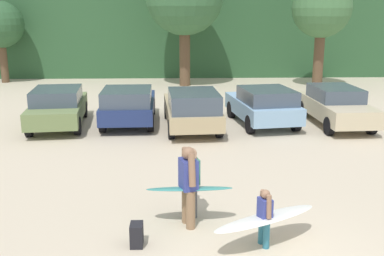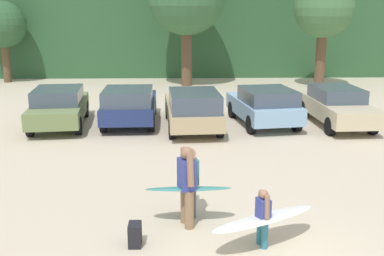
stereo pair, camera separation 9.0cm
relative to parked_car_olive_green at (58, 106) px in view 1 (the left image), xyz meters
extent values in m
cube|color=#2D5633|center=(6.14, 18.63, 3.03)|extent=(108.00, 12.00, 7.62)
cylinder|color=brown|center=(-5.99, 11.22, 0.37)|extent=(0.46, 0.46, 2.30)
sphere|color=#2D5633|center=(-5.99, 11.22, 2.70)|extent=(2.79, 2.79, 2.79)
cylinder|color=brown|center=(5.02, 9.68, 0.83)|extent=(0.62, 0.62, 3.22)
cylinder|color=brown|center=(12.59, 8.70, 0.74)|extent=(0.57, 0.57, 3.04)
sphere|color=#427042|center=(12.59, 8.70, 3.65)|extent=(3.28, 3.28, 3.28)
cube|color=#6B7F4C|center=(0.00, 0.03, -0.14)|extent=(2.31, 4.54, 0.61)
cube|color=#3F4C5B|center=(0.01, -0.09, 0.43)|extent=(1.94, 2.43, 0.54)
cylinder|color=black|center=(-0.99, 1.38, -0.45)|extent=(0.29, 0.69, 0.67)
cylinder|color=black|center=(0.67, 1.56, -0.45)|extent=(0.29, 0.69, 0.67)
cylinder|color=black|center=(-0.68, -1.49, -0.45)|extent=(0.29, 0.69, 0.67)
cylinder|color=black|center=(0.98, -1.31, -0.45)|extent=(0.29, 0.69, 0.67)
cube|color=navy|center=(2.66, 0.49, -0.14)|extent=(2.07, 4.41, 0.58)
cube|color=#3F4C5B|center=(2.68, -0.39, 0.43)|extent=(1.85, 2.30, 0.57)
cylinder|color=black|center=(1.74, 1.90, -0.43)|extent=(0.24, 0.71, 0.70)
cylinder|color=black|center=(3.49, 1.95, -0.43)|extent=(0.24, 0.71, 0.70)
cylinder|color=black|center=(1.82, -0.98, -0.43)|extent=(0.24, 0.71, 0.70)
cylinder|color=black|center=(3.57, -0.93, -0.43)|extent=(0.24, 0.71, 0.70)
cube|color=tan|center=(5.08, -0.32, -0.16)|extent=(2.17, 4.82, 0.56)
cube|color=#3F4C5B|center=(5.14, -1.27, 0.44)|extent=(1.87, 2.56, 0.64)
cylinder|color=black|center=(4.14, 1.18, -0.44)|extent=(0.26, 0.69, 0.68)
cylinder|color=black|center=(5.82, 1.29, -0.44)|extent=(0.26, 0.69, 0.68)
cylinder|color=black|center=(4.34, -1.92, -0.44)|extent=(0.26, 0.69, 0.68)
cylinder|color=black|center=(6.02, -1.81, -0.44)|extent=(0.26, 0.69, 0.68)
cube|color=#84ADD1|center=(7.85, 0.11, -0.13)|extent=(2.50, 4.21, 0.62)
cube|color=#3F4C5B|center=(7.93, -0.43, 0.44)|extent=(2.08, 2.43, 0.53)
cylinder|color=black|center=(6.80, 1.27, -0.44)|extent=(0.32, 0.70, 0.68)
cylinder|color=black|center=(8.52, 1.53, -0.44)|extent=(0.32, 0.70, 0.68)
cylinder|color=black|center=(7.19, -1.32, -0.44)|extent=(0.32, 0.70, 0.68)
cylinder|color=black|center=(8.91, -1.06, -0.44)|extent=(0.32, 0.70, 0.68)
cube|color=beige|center=(10.68, -0.10, -0.13)|extent=(1.94, 4.57, 0.64)
cube|color=#3F4C5B|center=(10.68, 0.03, 0.44)|extent=(1.69, 2.31, 0.50)
cylinder|color=black|center=(9.84, 1.35, -0.45)|extent=(0.25, 0.67, 0.66)
cylinder|color=black|center=(11.39, 1.42, -0.45)|extent=(0.25, 0.67, 0.66)
cylinder|color=black|center=(9.98, -1.62, -0.45)|extent=(0.25, 0.67, 0.66)
cylinder|color=black|center=(11.53, -1.54, -0.45)|extent=(0.25, 0.67, 0.66)
cylinder|color=#8C6B4C|center=(4.81, -8.75, -0.37)|extent=(0.19, 0.19, 0.82)
cylinder|color=#8C6B4C|center=(4.73, -8.47, -0.37)|extent=(0.19, 0.19, 0.82)
cube|color=#333D8C|center=(4.77, -8.61, 0.35)|extent=(0.42, 0.49, 0.63)
sphere|color=#8C664C|center=(4.77, -8.61, 0.79)|extent=(0.26, 0.26, 0.26)
cylinder|color=#8C664C|center=(4.83, -8.83, 0.51)|extent=(0.19, 0.25, 0.67)
cylinder|color=#8C664C|center=(4.70, -8.39, 0.51)|extent=(0.18, 0.20, 0.67)
cylinder|color=teal|center=(6.21, -9.62, -0.51)|extent=(0.13, 0.13, 0.55)
cylinder|color=teal|center=(6.15, -9.43, -0.51)|extent=(0.13, 0.13, 0.55)
cube|color=#333D8C|center=(6.18, -9.52, -0.03)|extent=(0.28, 0.33, 0.42)
sphere|color=#8C664C|center=(6.18, -9.52, 0.27)|extent=(0.17, 0.17, 0.17)
cylinder|color=#8C664C|center=(6.22, -9.67, 0.08)|extent=(0.12, 0.14, 0.45)
cylinder|color=#8C664C|center=(6.14, -9.37, 0.08)|extent=(0.14, 0.20, 0.45)
cylinder|color=#4C4C51|center=(4.88, -8.23, -0.41)|extent=(0.17, 0.17, 0.73)
cylinder|color=#4C4C51|center=(4.81, -7.98, -0.41)|extent=(0.17, 0.17, 0.73)
cube|color=#3F7F66|center=(4.84, -8.11, 0.23)|extent=(0.37, 0.44, 0.56)
sphere|color=tan|center=(4.84, -8.11, 0.63)|extent=(0.23, 0.23, 0.23)
cylinder|color=tan|center=(4.90, -8.30, 0.38)|extent=(0.20, 0.31, 0.60)
cylinder|color=tan|center=(4.79, -7.91, 0.38)|extent=(0.22, 0.39, 0.59)
ellipsoid|color=teal|center=(4.79, -8.55, 0.00)|extent=(1.80, 0.54, 0.18)
ellipsoid|color=white|center=(6.20, -9.51, -0.22)|extent=(2.35, 1.70, 0.19)
cube|color=black|center=(3.76, -9.45, -0.56)|extent=(0.24, 0.34, 0.45)
camera|label=1|loc=(4.55, -17.51, 3.60)|focal=43.47mm
camera|label=2|loc=(4.64, -17.51, 3.60)|focal=43.47mm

